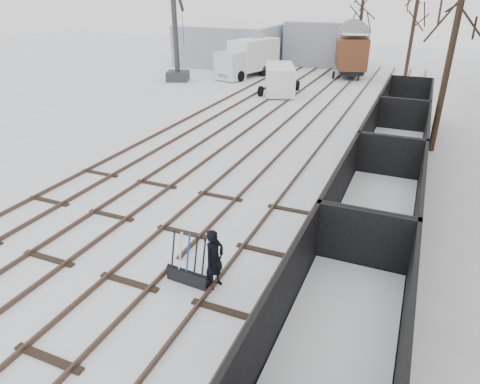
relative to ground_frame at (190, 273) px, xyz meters
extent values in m
plane|color=white|center=(-1.55, -0.76, -0.28)|extent=(120.00, 120.00, 0.00)
cube|color=black|center=(-8.27, 13.24, -0.21)|extent=(0.07, 52.00, 0.15)
cube|color=black|center=(-6.83, 13.24, -0.21)|extent=(0.07, 52.00, 0.15)
cube|color=black|center=(-7.55, 1.24, -0.26)|extent=(1.90, 0.20, 0.08)
cube|color=black|center=(-5.27, 13.24, -0.21)|extent=(0.07, 52.00, 0.15)
cube|color=black|center=(-3.83, 13.24, -0.21)|extent=(0.07, 52.00, 0.15)
cube|color=black|center=(-4.55, 1.24, -0.26)|extent=(1.90, 0.20, 0.08)
cube|color=black|center=(-2.27, 13.24, -0.21)|extent=(0.07, 52.00, 0.15)
cube|color=black|center=(-0.83, 13.24, -0.21)|extent=(0.07, 52.00, 0.15)
cube|color=black|center=(-1.55, 1.24, -0.26)|extent=(1.90, 0.20, 0.08)
cube|color=black|center=(0.73, 13.24, -0.21)|extent=(0.07, 52.00, 0.15)
cube|color=black|center=(2.17, 13.24, -0.21)|extent=(0.07, 52.00, 0.15)
cube|color=black|center=(1.45, 1.24, -0.26)|extent=(1.90, 0.20, 0.08)
cube|color=black|center=(3.73, 13.24, -0.21)|extent=(0.07, 52.00, 0.15)
cube|color=black|center=(5.17, 13.24, -0.21)|extent=(0.07, 52.00, 0.15)
cube|color=black|center=(4.45, 1.24, -0.26)|extent=(1.90, 0.20, 0.08)
cube|color=#98A1AC|center=(-14.55, 35.24, 1.72)|extent=(10.00, 8.00, 4.00)
cube|color=white|center=(-14.55, 35.24, 3.77)|extent=(9.80, 7.84, 0.10)
cube|color=#98A1AC|center=(-5.55, 39.24, 1.92)|extent=(7.00, 6.00, 4.40)
cube|color=white|center=(-5.55, 39.24, 4.17)|extent=(6.86, 5.88, 0.10)
cube|color=black|center=(0.00, 0.00, -0.06)|extent=(1.33, 0.51, 0.44)
cube|color=black|center=(0.00, 0.00, 0.18)|extent=(1.32, 0.39, 0.06)
cube|color=white|center=(0.00, 0.00, 0.22)|extent=(1.26, 0.34, 0.03)
cylinder|color=black|center=(-0.50, 0.03, 0.67)|extent=(0.07, 0.32, 1.08)
cylinder|color=silver|center=(-0.25, 0.02, 0.67)|extent=(0.07, 0.32, 1.08)
cylinder|color=#0E38B8|center=(0.00, 0.00, 0.67)|extent=(0.07, 0.32, 1.08)
cylinder|color=black|center=(0.25, -0.02, 0.67)|extent=(0.07, 0.32, 1.08)
cylinder|color=black|center=(0.50, -0.03, 0.67)|extent=(0.07, 0.32, 1.08)
imported|color=black|center=(0.75, 0.10, 0.61)|extent=(0.59, 0.74, 1.78)
cube|color=black|center=(4.45, -1.91, 0.41)|extent=(2.04, 5.61, 0.43)
cube|color=black|center=(4.45, -1.91, 0.62)|extent=(2.55, 6.38, 0.13)
cube|color=black|center=(3.23, -1.91, 1.47)|extent=(0.11, 6.38, 1.70)
cube|color=black|center=(5.67, -1.91, 1.47)|extent=(0.11, 6.38, 1.70)
cube|color=white|center=(4.45, -1.91, 0.73)|extent=(2.30, 6.12, 0.06)
cylinder|color=black|center=(5.62, 0.13, 0.09)|extent=(0.13, 0.74, 0.74)
cube|color=black|center=(4.45, 4.49, 0.41)|extent=(2.04, 5.61, 0.43)
cube|color=black|center=(4.45, 4.49, 0.62)|extent=(2.55, 6.38, 0.13)
cube|color=black|center=(3.23, 4.49, 1.47)|extent=(0.11, 6.38, 1.70)
cube|color=black|center=(5.67, 4.49, 1.47)|extent=(0.11, 6.38, 1.70)
cube|color=white|center=(4.45, 4.49, 0.73)|extent=(2.30, 6.12, 0.06)
cylinder|color=black|center=(3.28, 2.45, 0.09)|extent=(0.13, 0.74, 0.74)
cylinder|color=black|center=(5.62, 6.53, 0.09)|extent=(0.13, 0.74, 0.74)
cube|color=black|center=(4.45, 10.89, 0.41)|extent=(2.04, 5.61, 0.43)
cube|color=black|center=(4.45, 10.89, 0.62)|extent=(2.55, 6.38, 0.13)
cube|color=black|center=(3.23, 10.89, 1.47)|extent=(0.11, 6.38, 1.70)
cube|color=black|center=(5.67, 10.89, 1.47)|extent=(0.11, 6.38, 1.70)
cube|color=white|center=(4.45, 10.89, 0.73)|extent=(2.30, 6.12, 0.06)
cylinder|color=black|center=(3.28, 8.85, 0.09)|extent=(0.13, 0.74, 0.74)
cylinder|color=black|center=(5.62, 12.93, 0.09)|extent=(0.13, 0.74, 0.74)
cube|color=black|center=(4.45, 17.29, 0.41)|extent=(2.04, 5.61, 0.43)
cube|color=black|center=(4.45, 17.29, 0.62)|extent=(2.55, 6.38, 0.13)
cube|color=black|center=(3.23, 17.29, 1.47)|extent=(0.11, 6.38, 1.70)
cube|color=black|center=(5.67, 17.29, 1.47)|extent=(0.11, 6.38, 1.70)
cube|color=white|center=(4.45, 17.29, 0.73)|extent=(2.30, 6.12, 0.06)
cylinder|color=black|center=(3.28, 15.25, 0.09)|extent=(0.13, 0.74, 0.74)
cylinder|color=black|center=(5.62, 19.33, 0.09)|extent=(0.13, 0.74, 0.74)
cube|color=black|center=(-1.42, 33.02, 0.38)|extent=(3.09, 4.88, 0.41)
cube|color=#4F2617|center=(-1.42, 33.02, 1.92)|extent=(3.73, 5.60, 2.67)
cube|color=white|center=(-1.42, 33.02, 3.62)|extent=(3.43, 5.29, 0.04)
cylinder|color=black|center=(-2.55, 31.38, 0.08)|extent=(0.12, 0.72, 0.72)
cylinder|color=black|center=(-0.29, 34.66, 0.08)|extent=(0.12, 0.72, 0.72)
cube|color=black|center=(-10.17, 29.56, 0.24)|extent=(3.21, 7.24, 0.29)
cube|color=silver|center=(-10.17, 26.89, 1.00)|extent=(2.74, 2.49, 2.38)
cube|color=white|center=(-10.17, 30.32, 1.62)|extent=(3.72, 5.42, 2.66)
cube|color=white|center=(-10.17, 30.32, 2.97)|extent=(3.65, 5.32, 0.04)
cylinder|color=black|center=(-11.22, 27.08, 0.19)|extent=(0.29, 0.95, 0.95)
cylinder|color=black|center=(-9.12, 32.22, 0.19)|extent=(0.29, 0.95, 0.95)
cube|color=white|center=(-5.24, 23.86, 0.83)|extent=(3.70, 5.31, 2.00)
cube|color=white|center=(-5.24, 23.86, 1.85)|extent=(3.61, 5.19, 0.04)
cylinder|color=black|center=(-6.24, 22.31, 0.10)|extent=(0.24, 0.78, 0.78)
cylinder|color=black|center=(-4.24, 25.41, 0.10)|extent=(0.24, 0.78, 0.78)
cube|color=#2E2E33|center=(-15.19, 25.10, 0.13)|extent=(2.39, 2.39, 0.83)
cylinder|color=#2E2E33|center=(-15.19, 25.10, 3.85)|extent=(0.45, 0.45, 8.26)
cylinder|color=black|center=(-15.19, 29.13, 4.67)|extent=(0.04, 0.04, 4.65)
cylinder|color=black|center=(6.10, 14.39, 3.82)|extent=(0.30, 0.30, 8.21)
cylinder|color=black|center=(-1.16, 34.82, 3.09)|extent=(0.30, 0.30, 6.74)
cylinder|color=black|center=(3.59, 31.65, 3.43)|extent=(0.30, 0.30, 7.42)
camera|label=1|loc=(5.20, -8.56, 7.31)|focal=32.00mm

